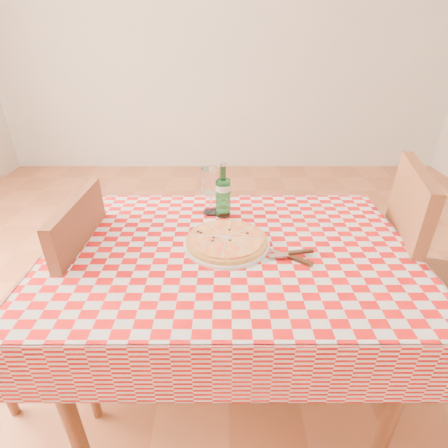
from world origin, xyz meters
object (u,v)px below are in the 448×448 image
object	(u,v)px
water_bottle	(223,190)
wine_glass	(211,191)
chair_far	(68,290)
pizza_plate	(227,240)
chair_near	(422,271)
dining_table	(229,269)

from	to	relation	value
water_bottle	wine_glass	distance (m)	0.06
chair_far	water_bottle	distance (m)	0.74
pizza_plate	wine_glass	xyz separation A→B (m)	(-0.06, 0.26, 0.08)
chair_near	water_bottle	world-z (taller)	chair_near
chair_near	wine_glass	bearing A→B (deg)	-177.34
water_bottle	wine_glass	world-z (taller)	water_bottle
dining_table	water_bottle	world-z (taller)	water_bottle
chair_near	wine_glass	size ratio (longest dim) A/B	5.05
dining_table	chair_near	bearing A→B (deg)	7.14
dining_table	water_bottle	xyz separation A→B (m)	(-0.02, 0.25, 0.21)
dining_table	water_bottle	distance (m)	0.33
dining_table	chair_near	distance (m)	0.80
dining_table	pizza_plate	bearing A→B (deg)	128.80
dining_table	chair_near	size ratio (longest dim) A/B	1.20
dining_table	pizza_plate	distance (m)	0.12
chair_near	pizza_plate	world-z (taller)	chair_near
chair_far	wine_glass	distance (m)	0.70
pizza_plate	water_bottle	size ratio (longest dim) A/B	1.36
water_bottle	pizza_plate	bearing A→B (deg)	-86.86
water_bottle	wine_glass	bearing A→B (deg)	155.44
wine_glass	pizza_plate	bearing A→B (deg)	-76.02
chair_near	wine_glass	xyz separation A→B (m)	(-0.87, 0.17, 0.28)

